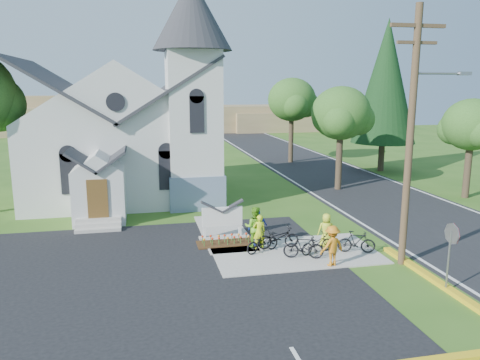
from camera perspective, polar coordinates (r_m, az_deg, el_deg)
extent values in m
plane|color=#305B1A|center=(19.52, 3.02, -9.75)|extent=(120.00, 120.00, 0.00)
cube|color=black|center=(17.21, -18.85, -13.34)|extent=(20.00, 16.00, 0.02)
cube|color=black|center=(36.45, 12.09, 0.01)|extent=(8.00, 90.00, 0.02)
cube|color=gray|center=(20.37, 6.77, -8.82)|extent=(7.00, 4.00, 0.05)
cube|color=silver|center=(30.92, -14.22, 2.60)|extent=(11.00, 9.00, 5.00)
cube|color=slate|center=(28.09, -5.49, -1.07)|extent=(3.20, 3.20, 2.00)
cube|color=silver|center=(27.55, -5.63, 6.05)|extent=(3.00, 3.00, 9.00)
cone|color=#2C2D32|center=(27.72, -5.91, 19.55)|extent=(4.50, 4.50, 4.00)
cube|color=silver|center=(25.58, -16.74, -1.83)|extent=(2.60, 2.40, 2.80)
cube|color=brown|center=(24.37, -16.97, -2.25)|extent=(1.00, 0.10, 2.00)
cube|color=gray|center=(22.20, -2.17, -6.96)|extent=(2.20, 0.40, 0.10)
cube|color=white|center=(21.92, -4.38, -5.85)|extent=(0.12, 0.12, 1.00)
cube|color=white|center=(22.20, 0.00, -5.59)|extent=(0.12, 0.12, 1.00)
cube|color=white|center=(21.90, -2.19, -4.47)|extent=(1.90, 0.14, 0.90)
cube|color=#37200F|center=(21.36, -1.74, -7.74)|extent=(2.60, 1.10, 0.07)
cylinder|color=#4D3B26|center=(19.09, 20.01, 4.59)|extent=(0.28, 0.28, 10.00)
cube|color=#4D3B26|center=(19.10, 20.90, 17.19)|extent=(2.20, 0.14, 0.14)
cube|color=#4D3B26|center=(19.04, 20.77, 15.40)|extent=(1.60, 0.12, 0.12)
cylinder|color=gray|center=(19.59, 23.30, 11.85)|extent=(2.20, 0.10, 0.10)
cube|color=gray|center=(20.18, 25.67, 11.62)|extent=(0.50, 0.22, 0.14)
cylinder|color=gray|center=(17.83, 24.05, -9.08)|extent=(0.07, 0.07, 2.20)
cylinder|color=#B21414|center=(17.55, 24.45, -5.98)|extent=(0.04, 0.76, 0.76)
cylinder|color=#35261C|center=(32.80, 11.98, 2.35)|extent=(0.44, 0.44, 4.05)
ellipsoid|color=#2E571D|center=(32.47, 12.21, 7.98)|extent=(4.00, 4.00, 3.60)
cylinder|color=#35261C|center=(44.05, 6.24, 5.08)|extent=(0.44, 0.44, 4.50)
ellipsoid|color=#2E571D|center=(43.81, 6.34, 9.72)|extent=(4.40, 4.40, 3.96)
cylinder|color=#35261C|center=(33.06, 25.99, 1.11)|extent=(0.44, 0.44, 3.60)
ellipsoid|color=#2E571D|center=(32.73, 26.43, 6.08)|extent=(3.60, 3.60, 3.24)
cylinder|color=#35261C|center=(41.12, 16.83, 2.73)|extent=(0.50, 0.50, 2.40)
cone|color=black|center=(40.71, 17.34, 11.39)|extent=(5.20, 5.20, 10.00)
cube|color=olive|center=(74.52, -3.79, 7.47)|extent=(60.00, 8.00, 4.00)
cube|color=olive|center=(75.86, -16.19, 7.73)|extent=(30.00, 6.00, 5.60)
cube|color=olive|center=(76.62, 8.45, 7.11)|extent=(25.00, 6.00, 3.00)
imported|color=#C2DD1A|center=(20.40, 2.36, -6.35)|extent=(0.58, 0.39, 1.54)
imported|color=black|center=(20.15, 2.74, -7.59)|extent=(1.74, 1.19, 0.87)
imported|color=#61AF20|center=(20.63, 1.79, -5.73)|extent=(1.06, 0.93, 1.82)
imported|color=black|center=(19.57, 7.75, -8.07)|extent=(1.73, 0.94, 1.00)
imported|color=blue|center=(20.88, 2.15, -5.74)|extent=(1.06, 0.73, 1.68)
imported|color=black|center=(20.63, 4.66, -7.00)|extent=(1.88, 0.68, 0.98)
imported|color=orange|center=(18.92, 11.15, -7.87)|extent=(1.17, 0.86, 1.63)
imported|color=black|center=(20.65, 14.01, -7.33)|extent=(1.65, 0.94, 0.95)
imported|color=#C6D828|center=(21.00, 10.48, -6.04)|extent=(0.84, 0.64, 1.52)
imported|color=black|center=(20.26, 9.32, -7.64)|extent=(1.73, 1.10, 0.86)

